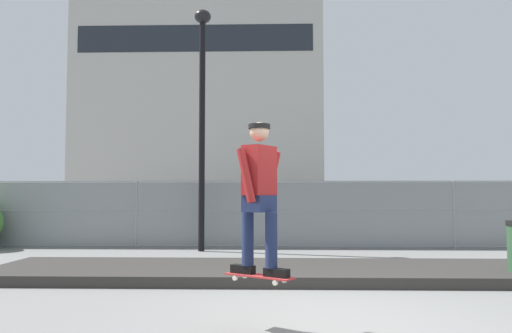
% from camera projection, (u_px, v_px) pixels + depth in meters
% --- Properties ---
extents(ground_plane, '(120.00, 120.00, 0.00)m').
position_uv_depth(ground_plane, '(326.00, 323.00, 5.65)').
color(ground_plane, slate).
extents(gravel_berm, '(11.17, 2.43, 0.18)m').
position_uv_depth(gravel_berm, '(306.00, 272.00, 8.87)').
color(gravel_berm, '#33302D').
rests_on(gravel_berm, ground_plane).
extents(skateboard, '(0.78, 0.60, 0.07)m').
position_uv_depth(skateboard, '(259.00, 276.00, 5.36)').
color(skateboard, '#B22D2D').
extents(skater, '(0.66, 0.61, 1.66)m').
position_uv_depth(skater, '(259.00, 188.00, 5.41)').
color(skater, black).
rests_on(skater, skateboard).
extents(chain_fence, '(26.22, 0.06, 1.85)m').
position_uv_depth(chain_fence, '(294.00, 214.00, 13.66)').
color(chain_fence, gray).
rests_on(chain_fence, ground_plane).
extents(street_lamp, '(0.44, 0.44, 6.40)m').
position_uv_depth(street_lamp, '(202.00, 98.00, 13.16)').
color(street_lamp, black).
rests_on(street_lamp, ground_plane).
extents(parked_car_near, '(4.45, 2.05, 1.66)m').
position_uv_depth(parked_car_near, '(216.00, 214.00, 16.58)').
color(parked_car_near, black).
rests_on(parked_car_near, ground_plane).
extents(parked_car_mid, '(4.49, 2.12, 1.66)m').
position_uv_depth(parked_car_mid, '(423.00, 214.00, 16.20)').
color(parked_car_mid, maroon).
rests_on(parked_car_mid, ground_plane).
extents(library_building, '(23.61, 12.07, 25.62)m').
position_uv_depth(library_building, '(203.00, 86.00, 51.58)').
color(library_building, '#B2AFA8').
rests_on(library_building, ground_plane).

